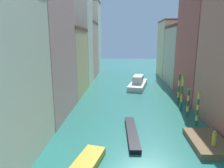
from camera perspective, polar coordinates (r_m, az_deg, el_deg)
ground_plane at (r=38.34m, az=5.28°, el=-3.32°), size 154.00×154.00×0.00m
building_left_1 at (r=28.82m, az=-20.65°, el=10.53°), size 7.89×11.52×19.62m
building_left_2 at (r=39.69m, az=-13.76°, el=6.25°), size 7.89×11.29×12.66m
building_left_3 at (r=48.91m, az=-10.72°, el=12.88°), size 7.89×7.66×21.83m
building_left_4 at (r=58.00m, az=-8.42°, el=9.62°), size 7.89×10.65×15.28m
building_left_5 at (r=67.08m, az=-6.92°, el=13.08°), size 7.89×7.92×22.41m
building_right_2 at (r=38.46m, az=25.78°, el=11.20°), size 7.89×11.78×20.69m
building_right_3 at (r=49.65m, az=20.25°, el=7.65°), size 7.89×11.69×13.74m
building_right_4 at (r=60.45m, az=17.21°, el=9.53°), size 7.89×10.32×15.74m
waterfront_dock at (r=23.06m, az=25.66°, el=-14.81°), size 3.40×5.52×0.61m
person_on_dock at (r=21.78m, az=27.15°, el=-13.68°), size 0.36×0.36×1.49m
mooring_pole_0 at (r=26.61m, az=23.28°, el=-6.43°), size 0.32×0.32×4.40m
mooring_pole_1 at (r=29.32m, az=20.92°, el=-4.83°), size 0.33×0.33×4.09m
mooring_pole_2 at (r=31.70m, az=19.36°, el=-2.39°), size 0.33×0.33×5.21m
mooring_pole_3 at (r=34.87m, az=18.56°, el=-1.02°), size 0.35×0.35×5.21m
vaporetto_white at (r=45.29m, az=7.45°, el=0.26°), size 5.27×10.67×2.61m
gondola_black at (r=23.11m, az=5.72°, el=-13.68°), size 1.46×8.11×0.48m
motorboat_0 at (r=17.98m, az=-7.51°, el=-21.78°), size 2.96×5.33×0.63m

